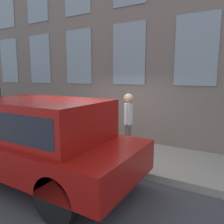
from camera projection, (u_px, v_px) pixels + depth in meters
name	position (u px, v px, depth m)	size (l,w,h in m)	color
ground_plane	(90.00, 166.00, 5.81)	(80.00, 80.00, 0.00)	#47474C
sidewalk	(112.00, 151.00, 6.74)	(2.23, 60.00, 0.17)	#A8A093
building_facade	(131.00, 21.00, 7.18)	(0.33, 40.00, 8.35)	gray
fire_hydrant	(96.00, 140.00, 6.42)	(0.30, 0.42, 0.68)	#2D7260
person	(128.00, 117.00, 6.23)	(0.42, 0.28, 1.72)	#726651
parked_truck_red_near	(38.00, 134.00, 4.88)	(2.07, 4.79, 1.87)	black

